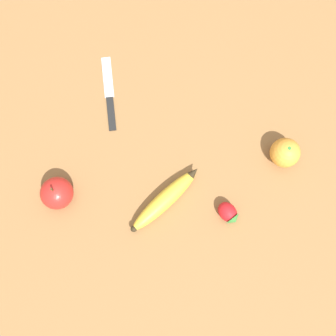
{
  "coord_description": "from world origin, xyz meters",
  "views": [
    {
      "loc": [
        0.12,
        -0.19,
        0.86
      ],
      "look_at": [
        0.02,
        0.0,
        0.03
      ],
      "focal_mm": 42.0,
      "sensor_mm": 36.0,
      "label": 1
    }
  ],
  "objects": [
    {
      "name": "paring_knife",
      "position": [
        -0.19,
        0.11,
        0.0
      ],
      "size": [
        0.12,
        0.17,
        0.01
      ],
      "rotation": [
        0.0,
        0.0,
        0.58
      ],
      "color": "silver",
      "rests_on": "ground_plane"
    },
    {
      "name": "apple",
      "position": [
        -0.17,
        -0.15,
        0.03
      ],
      "size": [
        0.07,
        0.07,
        0.08
      ],
      "color": "red",
      "rests_on": "ground_plane"
    },
    {
      "name": "strawberry",
      "position": [
        0.18,
        -0.03,
        0.02
      ],
      "size": [
        0.06,
        0.06,
        0.04
      ],
      "rotation": [
        0.0,
        0.0,
        5.82
      ],
      "color": "red",
      "rests_on": "ground_plane"
    },
    {
      "name": "banana",
      "position": [
        0.04,
        -0.06,
        0.02
      ],
      "size": [
        0.1,
        0.19,
        0.04
      ],
      "rotation": [
        0.0,
        0.0,
        1.21
      ],
      "color": "gold",
      "rests_on": "ground_plane"
    },
    {
      "name": "orange",
      "position": [
        0.24,
        0.15,
        0.03
      ],
      "size": [
        0.07,
        0.07,
        0.07
      ],
      "color": "orange",
      "rests_on": "ground_plane"
    },
    {
      "name": "ground_plane",
      "position": [
        0.0,
        0.0,
        0.0
      ],
      "size": [
        3.0,
        3.0,
        0.0
      ],
      "primitive_type": "plane",
      "color": "olive"
    }
  ]
}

